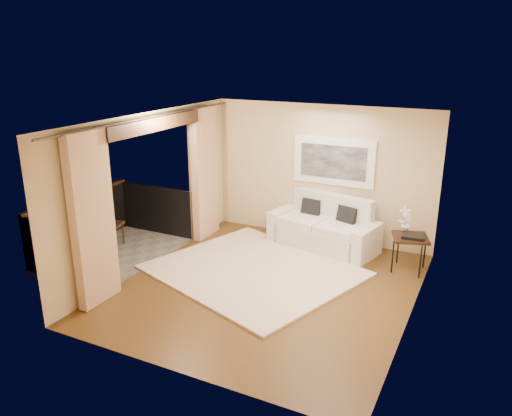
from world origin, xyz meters
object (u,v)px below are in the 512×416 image
Objects in this scene: orchid at (406,219)px; balcony_chair_near at (89,227)px; sofa at (325,229)px; bistro_table at (85,222)px; side_table at (410,239)px; ice_bucket at (83,210)px; balcony_chair_far at (107,221)px.

orchid reaches higher than balcony_chair_near.
sofa is 4.51m from bistro_table.
side_table is (1.67, -0.41, 0.22)m from sofa.
orchid is 2.41× the size of ice_bucket.
side_table is 0.73× the size of balcony_chair_near.
balcony_chair_far is 0.98× the size of balcony_chair_near.
balcony_chair_far is at bearing -161.91° from orchid.
sofa is 2.89× the size of bistro_table.
balcony_chair_far is at bearing 90.67° from balcony_chair_near.
ice_bucket is at bearing -159.10° from orchid.
balcony_chair_near is (0.03, 0.06, -0.10)m from bistro_table.
sofa is 11.11× the size of ice_bucket.
side_table is at bearing 25.12° from balcony_chair_near.
balcony_chair_far is (-3.70, -1.97, 0.22)m from sofa.
ice_bucket is at bearing -137.10° from sofa.
balcony_chair_far is at bearing -139.96° from sofa.
balcony_chair_far is at bearing 83.19° from bistro_table.
side_table is 1.52× the size of orchid.
ice_bucket is at bearing 140.72° from bistro_table.
balcony_chair_far reaches higher than ice_bucket.
balcony_chair_far is (-5.24, -1.71, -0.30)m from orchid.
orchid is 5.74m from bistro_table.
sofa is 1.73m from side_table.
balcony_chair_near reaches higher than ice_bucket.
bistro_table is 0.77× the size of balcony_chair_near.
sofa is 4.20m from balcony_chair_far.
balcony_chair_far reaches higher than side_table.
bistro_table is (-5.30, -2.20, -0.18)m from orchid.
sofa is at bearing -166.56° from balcony_chair_far.
sofa reaches higher than side_table.
bistro_table is 3.85× the size of ice_bucket.
orchid is at bearing 132.03° from side_table.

